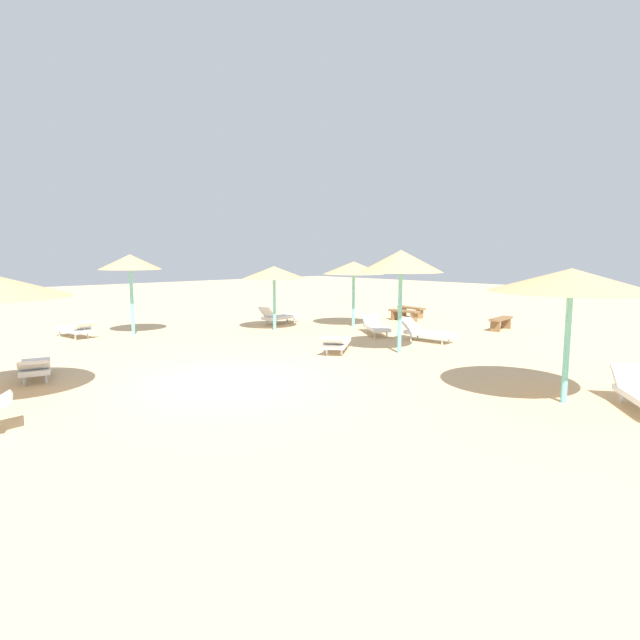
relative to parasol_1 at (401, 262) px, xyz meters
name	(u,v)px	position (x,y,z in m)	size (l,w,h in m)	color
ground_plane	(226,382)	(-0.53, -5.78, -2.74)	(80.00, 80.00, 0.00)	#D1B284
parasol_1	(401,262)	(0.00, 0.00, 0.00)	(2.48, 2.48, 3.08)	#6BC6BC
parasol_2	(130,262)	(-8.83, -4.44, -0.09)	(2.22, 2.22, 2.95)	#6BC6BC
parasol_3	(354,268)	(-4.77, 3.05, -0.35)	(2.49, 2.49, 2.66)	#6BC6BC
parasol_4	(274,273)	(-6.19, 0.08, -0.50)	(2.43, 2.43, 2.49)	#6BC6BC
parasol_5	(571,281)	(5.49, -1.68, -0.29)	(3.12, 3.12, 2.69)	#6BC6BC
lounger_0	(35,367)	(-3.87, -8.93, -2.43)	(2.02, 1.12, 0.62)	white
lounger_1	(426,332)	(-0.65, 2.30, -2.42)	(1.92, 0.78, 0.75)	white
lounger_2	(75,329)	(-9.63, -6.22, -2.43)	(1.97, 0.89, 0.68)	white
lounger_3	(376,326)	(-2.81, 2.17, -2.43)	(1.93, 1.62, 0.64)	white
lounger_4	(278,316)	(-7.50, 1.31, -2.42)	(0.81, 1.91, 0.78)	white
lounger_7	(337,343)	(-1.32, -1.35, -2.43)	(1.64, 1.92, 0.62)	white
bench_0	(404,313)	(-4.42, 5.96, -2.40)	(1.51, 0.42, 0.49)	brown
bench_1	(411,310)	(-5.02, 7.29, -2.40)	(1.54, 0.61, 0.49)	brown
bench_2	(501,321)	(-0.18, 6.60, -2.40)	(0.57, 1.54, 0.49)	brown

